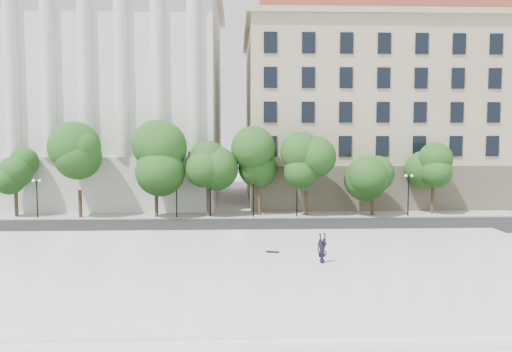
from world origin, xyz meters
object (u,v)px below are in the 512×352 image
object	(u,v)px
person_lying	(322,259)
skateboard	(273,252)
traffic_light_east	(253,181)
traffic_light_west	(210,183)

from	to	relation	value
person_lying	skateboard	distance (m)	4.00
traffic_light_east	person_lying	bearing A→B (deg)	-79.57
person_lying	skateboard	size ratio (longest dim) A/B	2.08
traffic_light_east	person_lying	size ratio (longest dim) A/B	2.35
traffic_light_west	traffic_light_east	xyz separation A→B (m)	(4.25, 0.00, 0.16)
person_lying	traffic_light_east	bearing A→B (deg)	81.04
person_lying	skateboard	xyz separation A→B (m)	(-2.84, 2.81, -0.20)
traffic_light_west	skateboard	distance (m)	17.48
traffic_light_west	skateboard	size ratio (longest dim) A/B	4.72
traffic_light_west	person_lying	world-z (taller)	traffic_light_west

